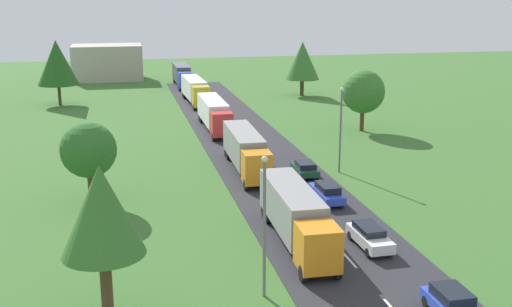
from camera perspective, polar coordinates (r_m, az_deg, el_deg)
The scene contains 19 objects.
road at distance 51.93m, azimuth 3.66°, elevation -4.23°, with size 10.00×140.00×0.06m, color #2B2B30.
lane_marking_centre at distance 50.96m, azimuth 4.00°, elevation -4.56°, with size 0.16×123.97×0.01m.
truck_lead at distance 42.54m, azimuth 3.65°, elevation -5.53°, with size 2.75×12.46×3.66m.
truck_second at distance 59.56m, azimuth -0.96°, elevation 0.40°, with size 2.81×13.14×3.68m.
truck_third at distance 77.78m, azimuth -3.86°, elevation 3.73°, with size 2.53×13.47×3.65m.
truck_fourth at distance 96.74m, azimuth -5.61°, elevation 5.85°, with size 2.84×13.36×3.68m.
truck_fifth at distance 114.81m, azimuth -6.78°, elevation 7.18°, with size 2.55×12.62×3.76m.
car_lead at distance 35.30m, azimuth 17.55°, elevation -12.92°, with size 1.91×3.93×1.51m.
car_second at distance 42.89m, azimuth 10.34°, elevation -7.44°, with size 1.80×4.50×1.48m.
car_third at distance 51.38m, azimuth 6.50°, elevation -3.53°, with size 1.77×4.57×1.54m.
car_fourth at distance 58.29m, azimuth 4.50°, elevation -1.36°, with size 2.02×4.07×1.37m.
lamppost_lead at distance 34.43m, azimuth 0.77°, elevation -6.09°, with size 0.36×0.36×8.23m.
lamppost_second at distance 59.06m, azimuth 7.74°, elevation 2.54°, with size 0.36×0.36×8.17m.
tree_oak at distance 32.04m, azimuth -13.93°, elevation -5.17°, with size 4.25×4.25×8.56m.
tree_birch at distance 103.59m, azimuth 4.26°, elevation 8.46°, with size 5.59×5.59×8.88m.
tree_maple at distance 99.19m, azimuth -17.73°, elevation 7.91°, with size 6.09×6.09×9.77m.
tree_pine at distance 77.66m, azimuth 9.76°, elevation 5.59°, with size 5.31×5.31×7.57m.
tree_elm at distance 51.67m, azimuth -15.06°, elevation 0.30°, with size 4.51×4.51×6.73m.
distant_building at distance 126.21m, azimuth -13.42°, elevation 8.10°, with size 13.24×8.86×6.75m, color #B2A899.
Camera 1 is at (-13.91, -22.66, 16.74)m, focal length 43.78 mm.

